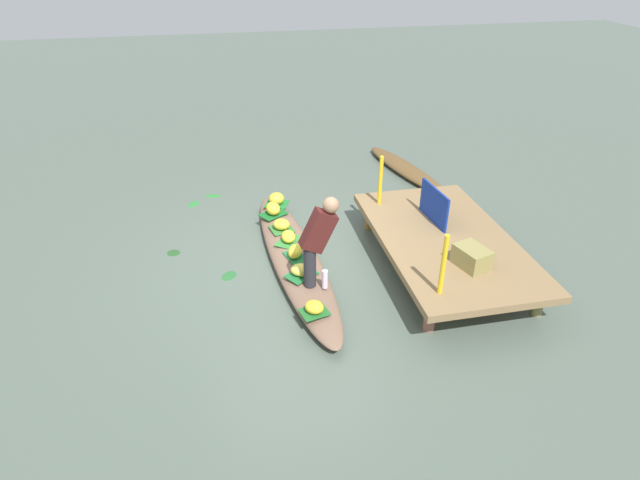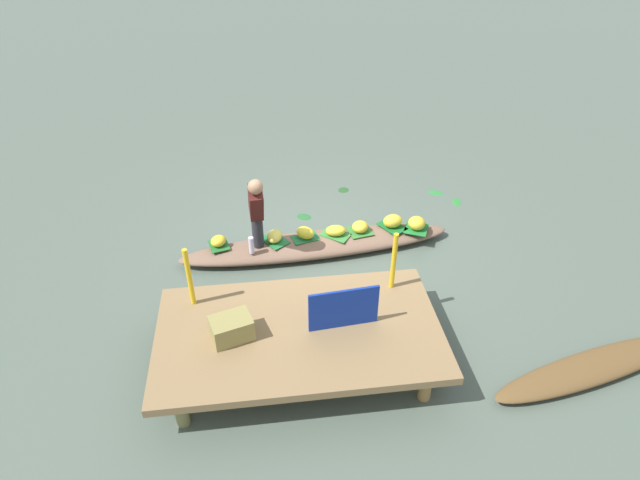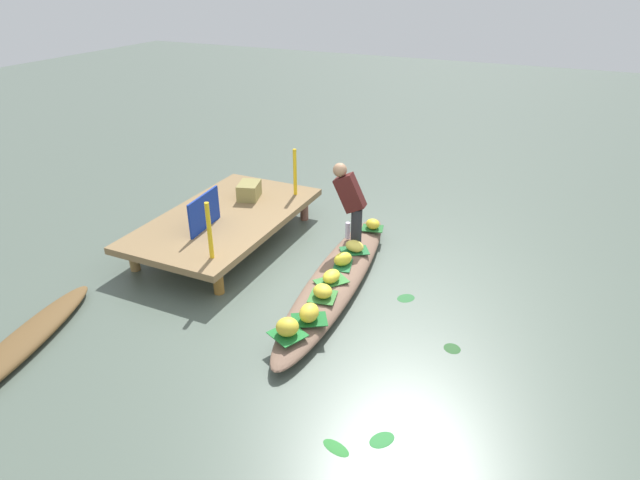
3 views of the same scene
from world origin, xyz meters
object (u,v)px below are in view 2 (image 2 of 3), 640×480
object	(u,v)px
vendor_boat	(317,244)
vendor_person	(256,208)
banana_bunch_1	(360,227)
banana_bunch_0	(393,221)
banana_bunch_6	(417,223)
moored_boat	(593,367)
water_bottle	(251,245)
banana_bunch_3	(275,236)
produce_crate	(232,328)
banana_bunch_5	(218,241)
banana_bunch_2	(336,231)
banana_bunch_4	(305,233)
market_banner	(344,309)

from	to	relation	value
vendor_boat	vendor_person	bearing A→B (deg)	7.01
vendor_boat	banana_bunch_1	distance (m)	0.69
banana_bunch_0	banana_bunch_6	distance (m)	0.36
moored_boat	water_bottle	bearing A→B (deg)	-46.02
banana_bunch_3	vendor_person	distance (m)	0.67
produce_crate	banana_bunch_5	bearing A→B (deg)	-83.67
banana_bunch_2	vendor_person	size ratio (longest dim) A/B	0.24
water_bottle	banana_bunch_4	bearing A→B (deg)	-162.28
moored_boat	banana_bunch_5	size ratio (longest dim) A/B	11.21
water_bottle	vendor_boat	bearing A→B (deg)	-165.94
water_bottle	produce_crate	bearing A→B (deg)	82.69
banana_bunch_1	produce_crate	xyz separation A→B (m)	(1.85, 2.18, 0.28)
banana_bunch_3	banana_bunch_4	bearing A→B (deg)	-179.25
vendor_person	banana_bunch_3	bearing A→B (deg)	-142.34
banana_bunch_0	produce_crate	xyz separation A→B (m)	(2.36, 2.24, 0.26)
banana_bunch_6	vendor_person	bearing A→B (deg)	5.31
vendor_boat	moored_boat	world-z (taller)	vendor_boat
vendor_boat	banana_bunch_4	size ratio (longest dim) A/B	14.82
banana_bunch_5	moored_boat	bearing A→B (deg)	147.64
banana_bunch_3	banana_bunch_0	bearing A→B (deg)	-175.41
banana_bunch_1	banana_bunch_6	xyz separation A→B (m)	(-0.85, 0.04, 0.02)
banana_bunch_6	banana_bunch_4	bearing A→B (deg)	1.26
banana_bunch_5	banana_bunch_4	bearing A→B (deg)	-179.07
vendor_boat	banana_bunch_2	distance (m)	0.35
banana_bunch_4	banana_bunch_3	bearing A→B (deg)	0.75
vendor_boat	banana_bunch_5	xyz separation A→B (m)	(1.43, 0.01, 0.20)
banana_bunch_4	market_banner	size ratio (longest dim) A/B	0.34
banana_bunch_5	banana_bunch_3	bearing A→B (deg)	-178.98
moored_boat	banana_bunch_4	distance (m)	4.05
banana_bunch_0	banana_bunch_1	world-z (taller)	banana_bunch_0
market_banner	produce_crate	distance (m)	1.25
banana_bunch_3	market_banner	world-z (taller)	market_banner
vendor_boat	produce_crate	size ratio (longest dim) A/B	9.16
moored_boat	banana_bunch_0	distance (m)	3.30
banana_bunch_1	banana_bunch_4	bearing A→B (deg)	5.23
moored_boat	banana_bunch_5	world-z (taller)	banana_bunch_5
banana_bunch_4	banana_bunch_6	distance (m)	1.68
vendor_boat	banana_bunch_2	bearing A→B (deg)	-176.44
banana_bunch_2	vendor_boat	bearing A→B (deg)	7.93
banana_bunch_0	banana_bunch_1	size ratio (longest dim) A/B	1.13
banana_bunch_6	market_banner	xyz separation A→B (m)	(1.47, 2.13, 0.39)
water_bottle	market_banner	bearing A→B (deg)	118.60
vendor_boat	produce_crate	xyz separation A→B (m)	(1.19, 2.09, 0.49)
vendor_boat	banana_bunch_1	bearing A→B (deg)	-176.80
moored_boat	vendor_person	distance (m)	4.54
banana_bunch_2	banana_bunch_6	xyz separation A→B (m)	(-1.23, -0.01, 0.02)
vendor_boat	water_bottle	bearing A→B (deg)	9.68
banana_bunch_2	banana_bunch_4	xyz separation A→B (m)	(0.45, 0.03, 0.02)
moored_boat	banana_bunch_3	world-z (taller)	banana_bunch_3
banana_bunch_0	banana_bunch_5	xyz separation A→B (m)	(2.59, 0.16, -0.02)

